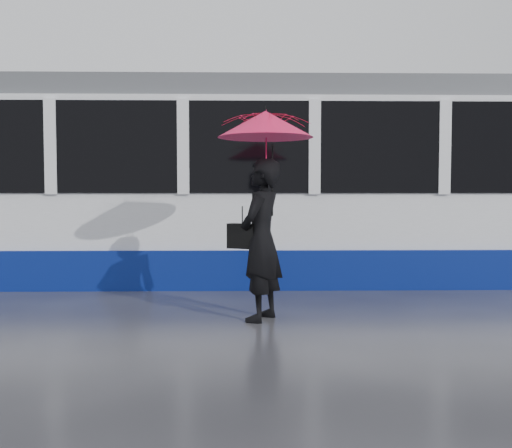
{
  "coord_description": "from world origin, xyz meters",
  "views": [
    {
      "loc": [
        -0.58,
        -7.44,
        1.48
      ],
      "look_at": [
        -0.43,
        -0.15,
        1.1
      ],
      "focal_mm": 40.0,
      "sensor_mm": 36.0,
      "label": 1
    }
  ],
  "objects": [
    {
      "name": "rails",
      "position": [
        0.0,
        2.5,
        0.01
      ],
      "size": [
        34.0,
        1.51,
        0.02
      ],
      "color": "#3F3D38",
      "rests_on": "ground"
    },
    {
      "name": "umbrella",
      "position": [
        -0.33,
        -0.8,
        2.08
      ],
      "size": [
        1.48,
        1.48,
        1.28
      ],
      "rotation": [
        0.0,
        0.0,
        -0.43
      ],
      "color": "#F21453",
      "rests_on": "ground"
    },
    {
      "name": "woman",
      "position": [
        -0.38,
        -0.8,
        0.95
      ],
      "size": [
        0.7,
        0.82,
        1.89
      ],
      "primitive_type": "imported",
      "rotation": [
        0.0,
        0.0,
        -2.0
      ],
      "color": "black",
      "rests_on": "ground"
    },
    {
      "name": "ground",
      "position": [
        0.0,
        0.0,
        0.0
      ],
      "size": [
        90.0,
        90.0,
        0.0
      ],
      "primitive_type": "plane",
      "color": "#28282D",
      "rests_on": "ground"
    },
    {
      "name": "handbag",
      "position": [
        -0.6,
        -0.78,
        0.99
      ],
      "size": [
        0.37,
        0.27,
        0.47
      ],
      "rotation": [
        0.0,
        0.0,
        -0.43
      ],
      "color": "black",
      "rests_on": "ground"
    },
    {
      "name": "tram",
      "position": [
        1.0,
        2.5,
        1.64
      ],
      "size": [
        26.0,
        2.56,
        3.35
      ],
      "color": "white",
      "rests_on": "ground"
    }
  ]
}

